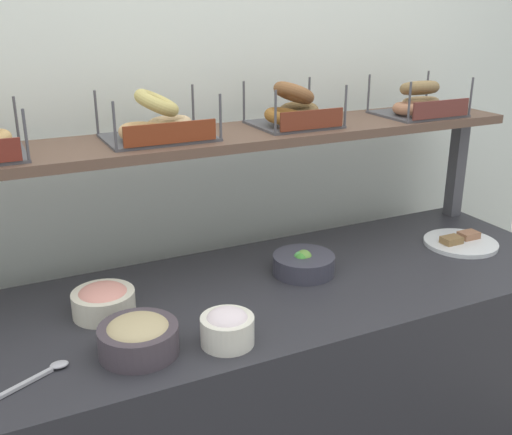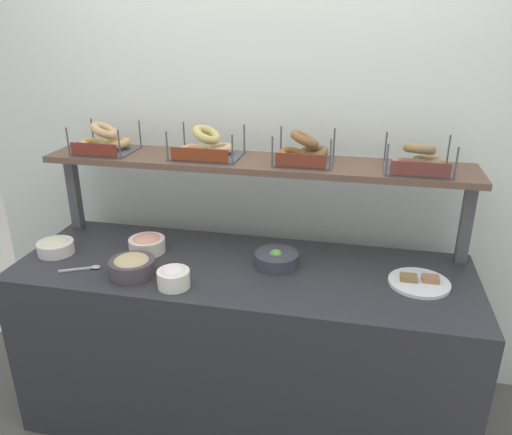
{
  "view_description": "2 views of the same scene",
  "coord_description": "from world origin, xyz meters",
  "px_view_note": "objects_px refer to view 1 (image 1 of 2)",
  "views": [
    {
      "loc": [
        -0.77,
        -1.48,
        1.68
      ],
      "look_at": [
        -0.01,
        0.06,
        1.06
      ],
      "focal_mm": 42.6,
      "sensor_mm": 36.0,
      "label": 1
    },
    {
      "loc": [
        0.49,
        -1.96,
        1.91
      ],
      "look_at": [
        0.05,
        0.07,
        1.07
      ],
      "focal_mm": 34.92,
      "sensor_mm": 36.0,
      "label": 2
    }
  ],
  "objects_px": {
    "bowl_hummus": "(138,336)",
    "bagel_basket_everything": "(418,103)",
    "serving_plate_white": "(460,242)",
    "bagel_basket_plain": "(157,124)",
    "bowl_lox_spread": "(103,300)",
    "serving_spoon_near_plate": "(45,373)",
    "bagel_basket_cinnamon_raisin": "(293,110)",
    "bowl_veggie_mix": "(303,263)",
    "bowl_cream_cheese": "(227,327)"
  },
  "relations": [
    {
      "from": "bowl_lox_spread",
      "to": "bowl_veggie_mix",
      "type": "bearing_deg",
      "value": -0.84
    },
    {
      "from": "bagel_basket_everything",
      "to": "bagel_basket_cinnamon_raisin",
      "type": "bearing_deg",
      "value": 176.76
    },
    {
      "from": "bowl_hummus",
      "to": "bagel_basket_plain",
      "type": "relative_size",
      "value": 0.62
    },
    {
      "from": "bowl_lox_spread",
      "to": "bowl_veggie_mix",
      "type": "height_order",
      "value": "bowl_lox_spread"
    },
    {
      "from": "bowl_lox_spread",
      "to": "bowl_veggie_mix",
      "type": "relative_size",
      "value": 0.88
    },
    {
      "from": "bagel_basket_cinnamon_raisin",
      "to": "bowl_hummus",
      "type": "bearing_deg",
      "value": -146.41
    },
    {
      "from": "bowl_cream_cheese",
      "to": "bagel_basket_everything",
      "type": "bearing_deg",
      "value": 26.35
    },
    {
      "from": "serving_spoon_near_plate",
      "to": "bagel_basket_cinnamon_raisin",
      "type": "height_order",
      "value": "bagel_basket_cinnamon_raisin"
    },
    {
      "from": "bowl_lox_spread",
      "to": "bagel_basket_cinnamon_raisin",
      "type": "distance_m",
      "value": 0.87
    },
    {
      "from": "serving_spoon_near_plate",
      "to": "bowl_hummus",
      "type": "bearing_deg",
      "value": -0.69
    },
    {
      "from": "bagel_basket_cinnamon_raisin",
      "to": "bowl_lox_spread",
      "type": "bearing_deg",
      "value": -163.04
    },
    {
      "from": "bagel_basket_cinnamon_raisin",
      "to": "bowl_cream_cheese",
      "type": "bearing_deg",
      "value": -132.57
    },
    {
      "from": "bowl_cream_cheese",
      "to": "bagel_basket_plain",
      "type": "xyz_separation_m",
      "value": [
        0.0,
        0.51,
        0.43
      ]
    },
    {
      "from": "bowl_lox_spread",
      "to": "serving_spoon_near_plate",
      "type": "height_order",
      "value": "bowl_lox_spread"
    },
    {
      "from": "serving_plate_white",
      "to": "bagel_basket_everything",
      "type": "distance_m",
      "value": 0.53
    },
    {
      "from": "serving_spoon_near_plate",
      "to": "bagel_basket_everything",
      "type": "distance_m",
      "value": 1.55
    },
    {
      "from": "serving_plate_white",
      "to": "serving_spoon_near_plate",
      "type": "xyz_separation_m",
      "value": [
        -1.45,
        -0.18,
        -0.0
      ]
    },
    {
      "from": "bowl_lox_spread",
      "to": "serving_spoon_near_plate",
      "type": "bearing_deg",
      "value": -129.71
    },
    {
      "from": "bagel_basket_plain",
      "to": "serving_spoon_near_plate",
      "type": "bearing_deg",
      "value": -134.44
    },
    {
      "from": "bowl_hummus",
      "to": "bagel_basket_everything",
      "type": "distance_m",
      "value": 1.33
    },
    {
      "from": "bagel_basket_plain",
      "to": "bagel_basket_cinnamon_raisin",
      "type": "distance_m",
      "value": 0.47
    },
    {
      "from": "bowl_hummus",
      "to": "serving_spoon_near_plate",
      "type": "distance_m",
      "value": 0.23
    },
    {
      "from": "serving_plate_white",
      "to": "bagel_basket_everything",
      "type": "relative_size",
      "value": 0.9
    },
    {
      "from": "bowl_cream_cheese",
      "to": "serving_plate_white",
      "type": "distance_m",
      "value": 1.04
    },
    {
      "from": "bowl_lox_spread",
      "to": "bagel_basket_cinnamon_raisin",
      "type": "relative_size",
      "value": 0.61
    },
    {
      "from": "bowl_cream_cheese",
      "to": "bagel_basket_everything",
      "type": "height_order",
      "value": "bagel_basket_everything"
    },
    {
      "from": "bowl_veggie_mix",
      "to": "bagel_basket_cinnamon_raisin",
      "type": "xyz_separation_m",
      "value": [
        0.08,
        0.23,
        0.45
      ]
    },
    {
      "from": "bowl_veggie_mix",
      "to": "serving_plate_white",
      "type": "distance_m",
      "value": 0.63
    },
    {
      "from": "bowl_veggie_mix",
      "to": "bagel_basket_cinnamon_raisin",
      "type": "bearing_deg",
      "value": 70.55
    },
    {
      "from": "bowl_lox_spread",
      "to": "bagel_basket_everything",
      "type": "height_order",
      "value": "bagel_basket_everything"
    },
    {
      "from": "bowl_hummus",
      "to": "bagel_basket_everything",
      "type": "bearing_deg",
      "value": 19.7
    },
    {
      "from": "bowl_cream_cheese",
      "to": "serving_spoon_near_plate",
      "type": "distance_m",
      "value": 0.45
    },
    {
      "from": "serving_plate_white",
      "to": "bagel_basket_everything",
      "type": "xyz_separation_m",
      "value": [
        -0.04,
        0.24,
        0.46
      ]
    },
    {
      "from": "bowl_cream_cheese",
      "to": "bagel_basket_everything",
      "type": "distance_m",
      "value": 1.17
    },
    {
      "from": "bowl_hummus",
      "to": "bowl_cream_cheese",
      "type": "distance_m",
      "value": 0.22
    },
    {
      "from": "bagel_basket_plain",
      "to": "bagel_basket_everything",
      "type": "distance_m",
      "value": 0.97
    },
    {
      "from": "bagel_basket_cinnamon_raisin",
      "to": "bagel_basket_everything",
      "type": "relative_size",
      "value": 0.99
    },
    {
      "from": "bowl_veggie_mix",
      "to": "bowl_cream_cheese",
      "type": "height_order",
      "value": "bowl_cream_cheese"
    },
    {
      "from": "bowl_lox_spread",
      "to": "serving_plate_white",
      "type": "relative_size",
      "value": 0.67
    },
    {
      "from": "serving_spoon_near_plate",
      "to": "bagel_basket_plain",
      "type": "bearing_deg",
      "value": 45.56
    },
    {
      "from": "bowl_hummus",
      "to": "bagel_basket_plain",
      "type": "xyz_separation_m",
      "value": [
        0.21,
        0.45,
        0.43
      ]
    },
    {
      "from": "bowl_cream_cheese",
      "to": "bagel_basket_cinnamon_raisin",
      "type": "bearing_deg",
      "value": 47.43
    },
    {
      "from": "bowl_lox_spread",
      "to": "bowl_cream_cheese",
      "type": "bearing_deg",
      "value": -49.64
    },
    {
      "from": "bowl_lox_spread",
      "to": "bowl_hummus",
      "type": "height_order",
      "value": "bowl_hummus"
    },
    {
      "from": "bowl_cream_cheese",
      "to": "bagel_basket_plain",
      "type": "distance_m",
      "value": 0.67
    },
    {
      "from": "serving_plate_white",
      "to": "bagel_basket_everything",
      "type": "height_order",
      "value": "bagel_basket_everything"
    },
    {
      "from": "bagel_basket_plain",
      "to": "serving_plate_white",
      "type": "bearing_deg",
      "value": -14.88
    },
    {
      "from": "serving_spoon_near_plate",
      "to": "bagel_basket_plain",
      "type": "distance_m",
      "value": 0.78
    },
    {
      "from": "serving_plate_white",
      "to": "bagel_basket_plain",
      "type": "bearing_deg",
      "value": 165.12
    },
    {
      "from": "bowl_lox_spread",
      "to": "serving_spoon_near_plate",
      "type": "distance_m",
      "value": 0.3
    }
  ]
}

